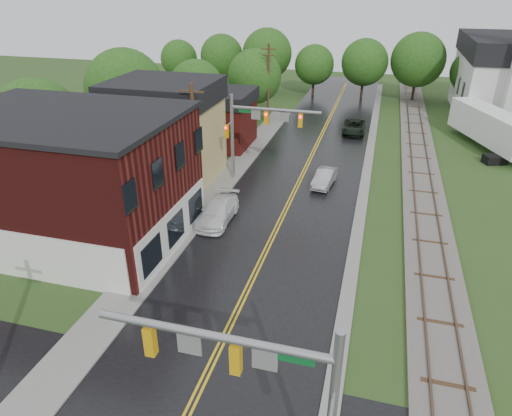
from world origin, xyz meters
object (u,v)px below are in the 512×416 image
at_px(church, 510,69).
at_px(semi_trailer, 491,127).
at_px(traffic_signal_far, 257,124).
at_px(tree_left_c, 197,89).
at_px(utility_pole_c, 268,83).
at_px(utility_pole_b, 195,143).
at_px(traffic_signal_near, 261,377).
at_px(pickup_white, 218,212).
at_px(sedan_silver, 325,178).
at_px(suv_dark, 354,127).
at_px(tree_left_b, 126,91).
at_px(brick_building, 69,178).
at_px(tree_left_a, 40,124).
at_px(tree_left_e, 255,78).

relative_size(church, semi_trailer, 1.65).
bearing_deg(traffic_signal_far, church, 48.73).
xyz_separation_m(church, tree_left_c, (-33.85, -13.84, -1.32)).
bearing_deg(church, utility_pole_c, -160.03).
bearing_deg(utility_pole_b, traffic_signal_far, 56.32).
relative_size(traffic_signal_near, pickup_white, 1.46).
xyz_separation_m(sedan_silver, pickup_white, (-6.39, -8.24, 0.08)).
distance_m(utility_pole_b, suv_dark, 23.46).
xyz_separation_m(church, utility_pole_b, (-26.80, -31.74, -1.11)).
bearing_deg(tree_left_c, tree_left_b, -116.56).
xyz_separation_m(brick_building, tree_left_c, (-1.36, 24.90, 0.36)).
bearing_deg(brick_building, sedan_silver, 40.84).
bearing_deg(utility_pole_b, church, 49.82).
bearing_deg(pickup_white, brick_building, -152.44).
height_order(tree_left_a, tree_left_b, tree_left_b).
bearing_deg(traffic_signal_far, tree_left_e, 105.89).
bearing_deg(sedan_silver, tree_left_a, -158.72).
xyz_separation_m(tree_left_a, tree_left_b, (2.00, 10.00, 0.60)).
distance_m(traffic_signal_far, pickup_white, 8.75).
relative_size(traffic_signal_far, pickup_white, 1.46).
bearing_deg(tree_left_e, utility_pole_c, -42.84).
height_order(sedan_silver, semi_trailer, semi_trailer).
bearing_deg(sedan_silver, traffic_signal_far, -166.91).
bearing_deg(pickup_white, traffic_signal_far, 83.50).
height_order(brick_building, semi_trailer, brick_building).
height_order(church, tree_left_b, church).
height_order(church, semi_trailer, church).
xyz_separation_m(utility_pole_b, semi_trailer, (23.47, 19.20, -2.46)).
height_order(traffic_signal_near, tree_left_a, tree_left_a).
xyz_separation_m(traffic_signal_near, utility_pole_c, (-10.27, 42.00, -0.25)).
bearing_deg(traffic_signal_far, suv_dark, 66.76).
bearing_deg(tree_left_b, suv_dark, 27.24).
xyz_separation_m(suv_dark, pickup_white, (-7.57, -23.39, 0.03)).
height_order(traffic_signal_near, tree_left_e, tree_left_e).
distance_m(tree_left_a, sedan_silver, 23.15).
distance_m(utility_pole_b, tree_left_e, 23.99).
relative_size(tree_left_b, suv_dark, 1.91).
bearing_deg(traffic_signal_far, semi_trailer, 35.20).
distance_m(brick_building, tree_left_b, 17.80).
bearing_deg(tree_left_c, tree_left_e, 50.19).
bearing_deg(semi_trailer, pickup_white, -133.81).
xyz_separation_m(traffic_signal_far, utility_pole_c, (-3.33, 17.00, -0.25)).
relative_size(brick_building, suv_dark, 2.82).
distance_m(tree_left_a, suv_dark, 31.50).
relative_size(church, tree_left_a, 2.31).
distance_m(church, traffic_signal_far, 35.59).
height_order(traffic_signal_far, tree_left_c, tree_left_c).
xyz_separation_m(traffic_signal_near, traffic_signal_far, (-6.94, 25.00, 0.01)).
height_order(utility_pole_b, tree_left_c, utility_pole_b).
distance_m(sedan_silver, pickup_white, 10.42).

